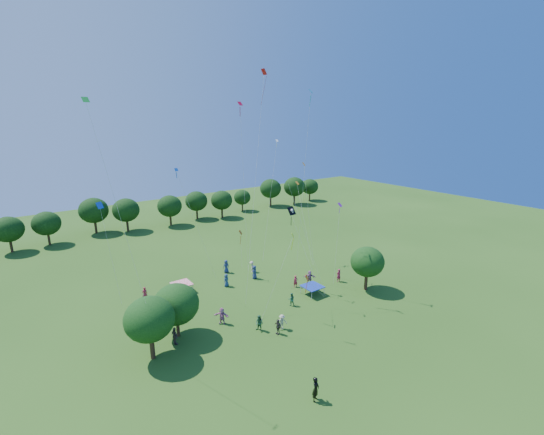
% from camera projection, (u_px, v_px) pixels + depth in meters
% --- Properties ---
extents(ground, '(160.00, 160.00, 0.00)m').
position_uv_depth(ground, '(380.00, 395.00, 27.77)').
color(ground, '#2D5519').
extents(near_tree_west, '(4.30, 4.30, 5.79)m').
position_uv_depth(near_tree_west, '(149.00, 319.00, 31.05)').
color(near_tree_west, '#422B19').
rests_on(near_tree_west, ground).
extents(near_tree_north, '(4.33, 4.33, 5.36)m').
position_uv_depth(near_tree_north, '(176.00, 304.00, 34.46)').
color(near_tree_north, '#422B19').
rests_on(near_tree_north, ground).
extents(near_tree_east, '(4.06, 4.06, 5.50)m').
position_uv_depth(near_tree_east, '(367.00, 262.00, 44.08)').
color(near_tree_east, '#422B19').
rests_on(near_tree_east, ground).
extents(treeline, '(88.01, 8.77, 6.77)m').
position_uv_depth(treeline, '(136.00, 208.00, 68.97)').
color(treeline, '#422B19').
rests_on(treeline, ground).
extents(tent_red_stripe, '(2.20, 2.20, 1.10)m').
position_uv_depth(tent_red_stripe, '(182.00, 284.00, 44.19)').
color(tent_red_stripe, red).
rests_on(tent_red_stripe, ground).
extents(tent_blue, '(2.20, 2.20, 1.10)m').
position_uv_depth(tent_blue, '(312.00, 286.00, 43.48)').
color(tent_blue, navy).
rests_on(tent_blue, ground).
extents(man_in_black, '(0.88, 0.79, 1.98)m').
position_uv_depth(man_in_black, '(316.00, 389.00, 26.95)').
color(man_in_black, black).
rests_on(man_in_black, ground).
extents(crowd_person_0, '(0.93, 0.71, 1.67)m').
position_uv_depth(crowd_person_0, '(226.00, 280.00, 45.63)').
color(crowd_person_0, navy).
rests_on(crowd_person_0, ground).
extents(crowd_person_1, '(0.65, 0.43, 1.70)m').
position_uv_depth(crowd_person_1, '(145.00, 294.00, 42.03)').
color(crowd_person_1, maroon).
rests_on(crowd_person_1, ground).
extents(crowd_person_2, '(0.95, 0.67, 1.75)m').
position_uv_depth(crowd_person_2, '(158.00, 303.00, 39.81)').
color(crowd_person_2, '#225122').
rests_on(crowd_person_2, ground).
extents(crowd_person_3, '(0.99, 1.10, 1.57)m').
position_uv_depth(crowd_person_3, '(252.00, 267.00, 50.00)').
color(crowd_person_3, '#AF9C8C').
rests_on(crowd_person_3, ground).
extents(crowd_person_4, '(0.50, 0.96, 1.58)m').
position_uv_depth(crowd_person_4, '(278.00, 327.00, 35.46)').
color(crowd_person_4, '#39322D').
rests_on(crowd_person_4, ground).
extents(crowd_person_5, '(1.51, 1.65, 1.77)m').
position_uv_depth(crowd_person_5, '(222.00, 316.00, 37.26)').
color(crowd_person_5, '#AC648D').
rests_on(crowd_person_5, ground).
extents(crowd_person_6, '(1.02, 0.89, 1.82)m').
position_uv_depth(crowd_person_6, '(255.00, 272.00, 47.88)').
color(crowd_person_6, navy).
rests_on(crowd_person_6, ground).
extents(crowd_person_7, '(0.66, 0.53, 1.52)m').
position_uv_depth(crowd_person_7, '(296.00, 281.00, 45.46)').
color(crowd_person_7, maroon).
rests_on(crowd_person_7, ground).
extents(crowd_person_8, '(0.85, 0.75, 1.52)m').
position_uv_depth(crowd_person_8, '(291.00, 299.00, 40.94)').
color(crowd_person_8, '#2B6644').
rests_on(crowd_person_8, ground).
extents(crowd_person_9, '(1.13, 0.78, 1.58)m').
position_uv_depth(crowd_person_9, '(282.00, 322.00, 36.29)').
color(crowd_person_9, '#A5A284').
rests_on(crowd_person_9, ground).
extents(crowd_person_10, '(0.60, 1.08, 1.76)m').
position_uv_depth(crowd_person_10, '(175.00, 336.00, 33.75)').
color(crowd_person_10, '#463B38').
rests_on(crowd_person_10, ground).
extents(crowd_person_11, '(1.58, 1.41, 1.68)m').
position_uv_depth(crowd_person_11, '(310.00, 277.00, 46.57)').
color(crowd_person_11, '#905485').
rests_on(crowd_person_11, ground).
extents(crowd_person_12, '(0.94, 0.57, 1.83)m').
position_uv_depth(crowd_person_12, '(226.00, 266.00, 49.74)').
color(crowd_person_12, navy).
rests_on(crowd_person_12, ground).
extents(crowd_person_13, '(0.69, 0.48, 1.74)m').
position_uv_depth(crowd_person_13, '(339.00, 275.00, 47.00)').
color(crowd_person_13, '#9C1C44').
rests_on(crowd_person_13, ground).
extents(crowd_person_14, '(0.74, 0.93, 1.67)m').
position_uv_depth(crowd_person_14, '(259.00, 323.00, 35.96)').
color(crowd_person_14, '#225133').
rests_on(crowd_person_14, ground).
extents(pirate_kite, '(1.32, 4.63, 9.03)m').
position_uv_depth(pirate_kite, '(292.00, 212.00, 43.00)').
color(pirate_kite, black).
extents(red_high_kite, '(5.79, 4.64, 24.33)m').
position_uv_depth(red_high_kite, '(261.00, 118.00, 39.02)').
color(red_high_kite, red).
extents(small_kite_0, '(0.68, 0.69, 5.16)m').
position_uv_depth(small_kite_0, '(241.00, 236.00, 47.33)').
color(small_kite_0, '#C14D0B').
extents(small_kite_1, '(3.84, 1.21, 3.85)m').
position_uv_depth(small_kite_1, '(308.00, 281.00, 37.06)').
color(small_kite_1, red).
extents(small_kite_2, '(1.87, 5.64, 10.56)m').
position_uv_depth(small_kite_2, '(300.00, 196.00, 51.34)').
color(small_kite_2, orange).
extents(small_kite_3, '(3.61, 0.39, 20.51)m').
position_uv_depth(small_kite_3, '(113.00, 192.00, 26.49)').
color(small_kite_3, green).
extents(small_kite_4, '(0.91, 2.81, 10.77)m').
position_uv_depth(small_kite_4, '(103.00, 218.00, 37.81)').
color(small_kite_4, blue).
extents(small_kite_5, '(1.33, 0.81, 9.73)m').
position_uv_depth(small_kite_5, '(339.00, 217.00, 42.32)').
color(small_kite_5, '#731892').
extents(small_kite_6, '(5.04, 3.37, 16.32)m').
position_uv_depth(small_kite_6, '(273.00, 176.00, 51.40)').
color(small_kite_6, white).
extents(small_kite_7, '(0.75, 2.43, 22.32)m').
position_uv_depth(small_kite_7, '(307.00, 137.00, 42.02)').
color(small_kite_7, '#0B8AA7').
extents(small_kite_8, '(1.52, 1.10, 21.03)m').
position_uv_depth(small_kite_8, '(242.00, 148.00, 42.77)').
color(small_kite_8, red).
extents(small_kite_9, '(1.43, 1.52, 13.82)m').
position_uv_depth(small_kite_9, '(306.00, 188.00, 46.69)').
color(small_kite_9, orange).
extents(small_kite_10, '(3.08, 1.50, 8.82)m').
position_uv_depth(small_kite_10, '(286.00, 254.00, 34.05)').
color(small_kite_10, '#EBFF16').
extents(small_kite_11, '(2.94, 3.87, 12.82)m').
position_uv_depth(small_kite_11, '(299.00, 214.00, 39.08)').
color(small_kite_11, green).
extents(small_kite_12, '(4.90, 1.45, 14.16)m').
position_uv_depth(small_kite_12, '(189.00, 206.00, 39.95)').
color(small_kite_12, blue).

